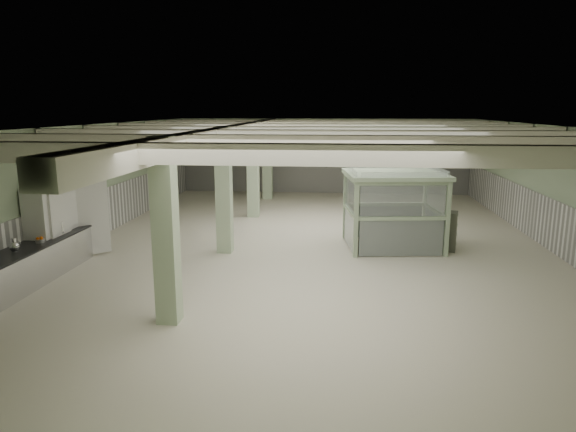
# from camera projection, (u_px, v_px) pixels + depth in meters

# --- Properties ---
(floor) EXTENTS (20.00, 20.00, 0.00)m
(floor) POSITION_uv_depth(u_px,v_px,m) (313.00, 245.00, 15.67)
(floor) COLOR silver
(floor) RESTS_ON ground
(ceiling) EXTENTS (14.00, 20.00, 0.02)m
(ceiling) POSITION_uv_depth(u_px,v_px,m) (314.00, 126.00, 14.93)
(ceiling) COLOR white
(ceiling) RESTS_ON wall_back
(wall_back) EXTENTS (14.00, 0.02, 3.60)m
(wall_back) POSITION_uv_depth(u_px,v_px,m) (324.00, 156.00, 25.04)
(wall_back) COLOR #A5BC96
(wall_back) RESTS_ON floor
(wall_front) EXTENTS (14.00, 0.02, 3.60)m
(wall_front) POSITION_uv_depth(u_px,v_px,m) (267.00, 324.00, 5.56)
(wall_front) COLOR #A5BC96
(wall_front) RESTS_ON floor
(wall_left) EXTENTS (0.02, 20.00, 3.60)m
(wall_left) POSITION_uv_depth(u_px,v_px,m) (89.00, 183.00, 15.98)
(wall_left) COLOR #A5BC96
(wall_left) RESTS_ON floor
(wall_right) EXTENTS (0.02, 20.00, 3.60)m
(wall_right) POSITION_uv_depth(u_px,v_px,m) (559.00, 190.00, 14.62)
(wall_right) COLOR #A5BC96
(wall_right) RESTS_ON floor
(wainscot_left) EXTENTS (0.05, 19.90, 1.50)m
(wainscot_left) POSITION_uv_depth(u_px,v_px,m) (93.00, 216.00, 16.19)
(wainscot_left) COLOR white
(wainscot_left) RESTS_ON floor
(wainscot_right) EXTENTS (0.05, 19.90, 1.50)m
(wainscot_right) POSITION_uv_depth(u_px,v_px,m) (554.00, 226.00, 14.84)
(wainscot_right) COLOR white
(wainscot_right) RESTS_ON floor
(wainscot_back) EXTENTS (13.90, 0.05, 1.50)m
(wainscot_back) POSITION_uv_depth(u_px,v_px,m) (323.00, 178.00, 25.23)
(wainscot_back) COLOR white
(wainscot_back) RESTS_ON floor
(girder) EXTENTS (0.45, 19.90, 0.40)m
(girder) POSITION_uv_depth(u_px,v_px,m) (230.00, 133.00, 15.22)
(girder) COLOR white
(girder) RESTS_ON ceiling
(beam_a) EXTENTS (13.90, 0.35, 0.32)m
(beam_a) POSITION_uv_depth(u_px,v_px,m) (289.00, 154.00, 7.66)
(beam_a) COLOR white
(beam_a) RESTS_ON ceiling
(beam_b) EXTENTS (13.90, 0.35, 0.32)m
(beam_b) POSITION_uv_depth(u_px,v_px,m) (302.00, 143.00, 10.10)
(beam_b) COLOR white
(beam_b) RESTS_ON ceiling
(beam_c) EXTENTS (13.90, 0.35, 0.32)m
(beam_c) POSITION_uv_depth(u_px,v_px,m) (309.00, 136.00, 12.53)
(beam_c) COLOR white
(beam_c) RESTS_ON ceiling
(beam_d) EXTENTS (13.90, 0.35, 0.32)m
(beam_d) POSITION_uv_depth(u_px,v_px,m) (314.00, 132.00, 14.97)
(beam_d) COLOR white
(beam_d) RESTS_ON ceiling
(beam_e) EXTENTS (13.90, 0.35, 0.32)m
(beam_e) POSITION_uv_depth(u_px,v_px,m) (318.00, 128.00, 17.40)
(beam_e) COLOR white
(beam_e) RESTS_ON ceiling
(beam_f) EXTENTS (13.90, 0.35, 0.32)m
(beam_f) POSITION_uv_depth(u_px,v_px,m) (320.00, 126.00, 19.83)
(beam_f) COLOR white
(beam_f) RESTS_ON ceiling
(beam_g) EXTENTS (13.90, 0.35, 0.32)m
(beam_g) POSITION_uv_depth(u_px,v_px,m) (323.00, 124.00, 22.27)
(beam_g) COLOR white
(beam_g) RESTS_ON ceiling
(column_a) EXTENTS (0.42, 0.42, 3.60)m
(column_a) POSITION_uv_depth(u_px,v_px,m) (166.00, 232.00, 9.70)
(column_a) COLOR #B2CAA3
(column_a) RESTS_ON floor
(column_b) EXTENTS (0.42, 0.42, 3.60)m
(column_b) POSITION_uv_depth(u_px,v_px,m) (224.00, 191.00, 14.57)
(column_b) COLOR #B2CAA3
(column_b) RESTS_ON floor
(column_c) EXTENTS (0.42, 0.42, 3.60)m
(column_c) POSITION_uv_depth(u_px,v_px,m) (253.00, 170.00, 19.44)
(column_c) COLOR #B2CAA3
(column_c) RESTS_ON floor
(column_d) EXTENTS (0.42, 0.42, 3.60)m
(column_d) POSITION_uv_depth(u_px,v_px,m) (268.00, 160.00, 23.33)
(column_d) COLOR #B2CAA3
(column_d) RESTS_ON floor
(pendant_front) EXTENTS (0.44, 0.44, 0.22)m
(pendant_front) POSITION_uv_depth(u_px,v_px,m) (327.00, 162.00, 10.13)
(pendant_front) COLOR #303E2F
(pendant_front) RESTS_ON ceiling
(pendant_mid) EXTENTS (0.44, 0.44, 0.22)m
(pendant_mid) POSITION_uv_depth(u_px,v_px,m) (331.00, 144.00, 15.48)
(pendant_mid) COLOR #303E2F
(pendant_mid) RESTS_ON ceiling
(pendant_back) EXTENTS (0.44, 0.44, 0.22)m
(pendant_back) POSITION_uv_depth(u_px,v_px,m) (333.00, 135.00, 20.35)
(pendant_back) COLOR #303E2F
(pendant_back) RESTS_ON ceiling
(prep_counter) EXTENTS (0.93, 5.31, 0.91)m
(prep_counter) POSITION_uv_depth(u_px,v_px,m) (20.00, 269.00, 11.81)
(prep_counter) COLOR silver
(prep_counter) RESTS_ON floor
(pitcher_near) EXTENTS (0.29, 0.31, 0.32)m
(pitcher_near) POSITION_uv_depth(u_px,v_px,m) (14.00, 245.00, 11.60)
(pitcher_near) COLOR silver
(pitcher_near) RESTS_ON prep_counter
(orange_bowl) EXTENTS (0.26, 0.26, 0.08)m
(orange_bowl) POSITION_uv_depth(u_px,v_px,m) (40.00, 241.00, 12.43)
(orange_bowl) COLOR #B2B2B7
(orange_bowl) RESTS_ON prep_counter
(walkin_cooler) EXTENTS (1.09, 2.37, 2.17)m
(walkin_cooler) POSITION_uv_depth(u_px,v_px,m) (61.00, 223.00, 13.69)
(walkin_cooler) COLOR silver
(walkin_cooler) RESTS_ON floor
(guard_booth) EXTENTS (3.09, 2.72, 2.39)m
(guard_booth) POSITION_uv_depth(u_px,v_px,m) (394.00, 195.00, 15.15)
(guard_booth) COLOR #9DB490
(guard_booth) RESTS_ON floor
(filing_cabinet) EXTENTS (0.49, 0.61, 1.15)m
(filing_cabinet) POSITION_uv_depth(u_px,v_px,m) (450.00, 231.00, 14.97)
(filing_cabinet) COLOR #55594A
(filing_cabinet) RESTS_ON floor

